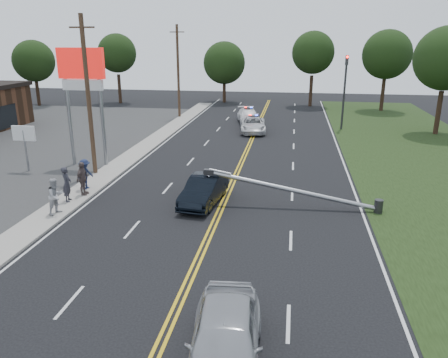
% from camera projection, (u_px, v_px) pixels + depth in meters
% --- Properties ---
extents(ground, '(120.00, 120.00, 0.00)m').
position_uv_depth(ground, '(189.00, 280.00, 16.22)').
color(ground, black).
rests_on(ground, ground).
extents(sidewalk, '(1.80, 70.00, 0.12)m').
position_uv_depth(sidewalk, '(94.00, 183.00, 26.85)').
color(sidewalk, gray).
rests_on(sidewalk, ground).
extents(centerline_yellow, '(0.36, 80.00, 0.00)m').
position_uv_depth(centerline_yellow, '(229.00, 191.00, 25.61)').
color(centerline_yellow, gold).
rests_on(centerline_yellow, ground).
extents(pylon_sign, '(3.20, 0.35, 8.00)m').
position_uv_depth(pylon_sign, '(82.00, 79.00, 29.09)').
color(pylon_sign, gray).
rests_on(pylon_sign, ground).
extents(small_sign, '(1.60, 0.14, 3.10)m').
position_uv_depth(small_sign, '(24.00, 137.00, 28.87)').
color(small_sign, gray).
rests_on(small_sign, ground).
extents(traffic_signal, '(0.28, 0.41, 7.05)m').
position_uv_depth(traffic_signal, '(345.00, 86.00, 41.86)').
color(traffic_signal, '#2D2D30').
rests_on(traffic_signal, ground).
extents(fallen_streetlight, '(9.36, 0.44, 1.91)m').
position_uv_depth(fallen_streetlight, '(302.00, 192.00, 22.83)').
color(fallen_streetlight, '#2D2D30').
rests_on(fallen_streetlight, ground).
extents(utility_pole_mid, '(1.60, 0.28, 10.00)m').
position_uv_depth(utility_pole_mid, '(88.00, 97.00, 27.30)').
color(utility_pole_mid, '#382619').
rests_on(utility_pole_mid, ground).
extents(utility_pole_far, '(1.60, 0.28, 10.00)m').
position_uv_depth(utility_pole_far, '(178.00, 71.00, 47.97)').
color(utility_pole_far, '#382619').
rests_on(utility_pole_far, ground).
extents(tree_4, '(5.29, 5.29, 8.40)m').
position_uv_depth(tree_4, '(34.00, 61.00, 56.45)').
color(tree_4, black).
rests_on(tree_4, ground).
extents(tree_5, '(5.13, 5.13, 9.21)m').
position_uv_depth(tree_5, '(117.00, 53.00, 58.55)').
color(tree_5, black).
rests_on(tree_5, ground).
extents(tree_6, '(5.70, 5.70, 8.20)m').
position_uv_depth(tree_6, '(224.00, 63.00, 59.54)').
color(tree_6, black).
rests_on(tree_6, ground).
extents(tree_7, '(5.37, 5.37, 9.50)m').
position_uv_depth(tree_7, '(313.00, 53.00, 55.68)').
color(tree_7, black).
rests_on(tree_7, ground).
extents(tree_8, '(5.82, 5.82, 9.62)m').
position_uv_depth(tree_8, '(387.00, 55.00, 52.15)').
color(tree_8, black).
rests_on(tree_8, ground).
extents(tree_9, '(5.68, 5.68, 9.69)m').
position_uv_depth(tree_9, '(447.00, 59.00, 38.89)').
color(tree_9, black).
rests_on(tree_9, ground).
extents(crashed_sedan, '(2.09, 4.71, 1.50)m').
position_uv_depth(crashed_sedan, '(204.00, 190.00, 23.60)').
color(crashed_sedan, black).
rests_on(crashed_sedan, ground).
extents(waiting_sedan, '(2.41, 5.11, 1.69)m').
position_uv_depth(waiting_sedan, '(225.00, 340.00, 11.73)').
color(waiting_sedan, '#A7A9B0').
rests_on(waiting_sedan, ground).
extents(emergency_a, '(2.82, 5.21, 1.39)m').
position_uv_depth(emergency_a, '(253.00, 125.00, 41.53)').
color(emergency_a, silver).
rests_on(emergency_a, ground).
extents(emergency_b, '(3.13, 5.41, 1.47)m').
position_uv_depth(emergency_b, '(248.00, 116.00, 46.13)').
color(emergency_b, silver).
rests_on(emergency_b, ground).
extents(bystander_a, '(0.61, 0.79, 1.92)m').
position_uv_depth(bystander_a, '(67.00, 184.00, 23.53)').
color(bystander_a, '#292831').
rests_on(bystander_a, sidewalk).
extents(bystander_b, '(0.96, 1.09, 1.86)m').
position_uv_depth(bystander_b, '(56.00, 196.00, 21.83)').
color(bystander_b, '#A4A4A9').
rests_on(bystander_b, sidewalk).
extents(bystander_c, '(0.96, 1.30, 1.79)m').
position_uv_depth(bystander_c, '(85.00, 174.00, 25.47)').
color(bystander_c, '#1C2546').
rests_on(bystander_c, sidewalk).
extents(bystander_d, '(0.50, 1.13, 1.90)m').
position_uv_depth(bystander_d, '(82.00, 178.00, 24.51)').
color(bystander_d, '#5A4A48').
rests_on(bystander_d, sidewalk).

